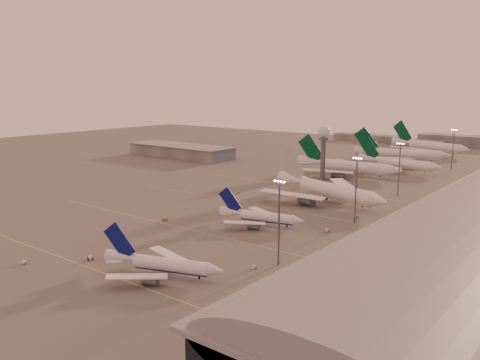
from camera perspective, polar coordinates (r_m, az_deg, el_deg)
The scene contains 25 objects.
ground at distance 183.90m, azimuth -10.90°, elevation -5.44°, with size 700.00×700.00×0.00m, color #4C4A4A.
taxiway_markings at distance 206.44m, azimuth 6.59°, elevation -3.54°, with size 180.00×185.25×0.02m.
hangar at distance 363.09m, azimuth -6.65°, elevation 3.29°, with size 82.00×27.00×8.50m.
radar_tower at distance 269.72m, azimuth 9.35°, elevation 4.24°, with size 6.40×6.40×31.10m.
mast_a at distance 142.71m, azimuth 4.40°, elevation -4.25°, with size 3.60×0.56×25.00m.
mast_b at distance 190.99m, azimuth 12.90°, elevation -0.68°, with size 3.60×0.56×25.00m.
mast_c at distance 242.87m, azimuth 17.45°, elevation 1.48°, with size 3.60×0.56×25.00m.
mast_d at distance 328.44m, azimuth 22.80°, elevation 3.41°, with size 3.60×0.56×25.00m.
distant_horizon at distance 461.55m, azimuth 21.53°, elevation 4.12°, with size 165.00×37.50×9.00m.
narrowbody_near at distance 138.58m, azimuth -8.62°, elevation -9.55°, with size 33.74×26.45×13.71m.
narrowbody_mid at distance 185.14m, azimuth 2.37°, elevation -4.29°, with size 33.14×26.15×13.14m.
widebody_white at distance 224.39m, azimuth 9.94°, elevation -1.46°, with size 62.36×49.28×22.52m.
greentail_a at distance 290.86m, azimuth 12.07°, elevation 1.23°, with size 61.98×49.92×22.50m.
greentail_b at distance 314.75m, azimuth 17.41°, elevation 1.58°, with size 53.53×43.00×19.47m.
greentail_c at distance 353.16m, azimuth 17.72°, elevation 2.59°, with size 60.05×47.72×22.60m.
greentail_d at distance 403.97m, azimuth 20.52°, elevation 3.40°, with size 63.08×50.31×23.38m.
gsv_truck_a at distance 158.49m, azimuth -22.99°, elevation -8.36°, with size 5.28×3.73×2.01m.
gsv_tug_near at distance 155.95m, azimuth -16.45°, elevation -8.43°, with size 3.82×4.35×1.07m.
gsv_catering_a at distance 142.64m, azimuth 1.67°, elevation -9.28°, with size 4.45×2.43×3.50m.
gsv_tug_mid at distance 193.66m, azimuth -8.39°, elevation -4.39°, with size 3.88×3.76×0.97m.
gsv_truck_b at distance 179.34m, azimuth 9.88°, elevation -5.40°, with size 6.38×3.23×2.46m.
gsv_truck_c at distance 238.91m, azimuth -0.07°, elevation -1.23°, with size 5.51×5.45×2.31m.
gsv_catering_b at distance 200.99m, azimuth 12.91°, elevation -3.52°, with size 5.30×2.80×4.21m.
gsv_tug_far at distance 251.65m, azimuth 10.35°, elevation -0.95°, with size 2.90×3.99×1.03m.
gsv_truck_d at distance 281.18m, azimuth 6.16°, elevation 0.49°, with size 2.34×5.50×2.17m.
Camera 1 is at (134.68, -114.67, 50.31)m, focal length 38.00 mm.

